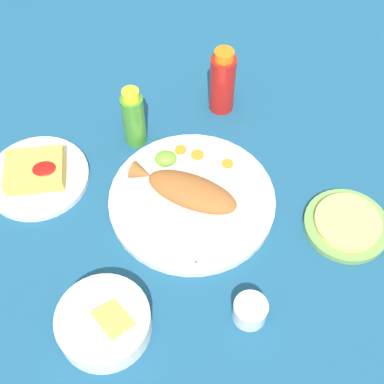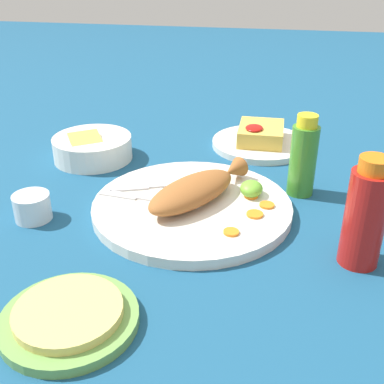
# 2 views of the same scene
# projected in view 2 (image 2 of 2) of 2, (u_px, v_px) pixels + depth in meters

# --- Properties ---
(ground_plane) EXTENTS (4.00, 4.00, 0.00)m
(ground_plane) POSITION_uv_depth(u_px,v_px,m) (192.00, 211.00, 0.84)
(ground_plane) COLOR navy
(main_plate) EXTENTS (0.35, 0.35, 0.02)m
(main_plate) POSITION_uv_depth(u_px,v_px,m) (192.00, 207.00, 0.84)
(main_plate) COLOR silver
(main_plate) RESTS_ON ground_plane
(fried_fish) EXTENTS (0.23, 0.17, 0.04)m
(fried_fish) POSITION_uv_depth(u_px,v_px,m) (196.00, 189.00, 0.83)
(fried_fish) COLOR #935628
(fried_fish) RESTS_ON main_plate
(fork_near) EXTENTS (0.04, 0.19, 0.00)m
(fork_near) POSITION_uv_depth(u_px,v_px,m) (142.00, 198.00, 0.84)
(fork_near) COLOR silver
(fork_near) RESTS_ON main_plate
(fork_far) EXTENTS (0.08, 0.18, 0.00)m
(fork_far) POSITION_uv_depth(u_px,v_px,m) (153.00, 186.00, 0.88)
(fork_far) COLOR silver
(fork_far) RESTS_ON main_plate
(carrot_slice_near) EXTENTS (0.02, 0.02, 0.00)m
(carrot_slice_near) POSITION_uv_depth(u_px,v_px,m) (231.00, 232.00, 0.74)
(carrot_slice_near) COLOR orange
(carrot_slice_near) RESTS_ON main_plate
(carrot_slice_mid) EXTENTS (0.03, 0.03, 0.00)m
(carrot_slice_mid) POSITION_uv_depth(u_px,v_px,m) (267.00, 205.00, 0.82)
(carrot_slice_mid) COLOR orange
(carrot_slice_mid) RESTS_ON main_plate
(carrot_slice_far) EXTENTS (0.03, 0.03, 0.00)m
(carrot_slice_far) POSITION_uv_depth(u_px,v_px,m) (255.00, 214.00, 0.79)
(carrot_slice_far) COLOR orange
(carrot_slice_far) RESTS_ON main_plate
(carrot_slice_extra) EXTENTS (0.02, 0.02, 0.00)m
(carrot_slice_extra) POSITION_uv_depth(u_px,v_px,m) (251.00, 196.00, 0.85)
(carrot_slice_extra) COLOR orange
(carrot_slice_extra) RESTS_ON main_plate
(lime_wedge_main) EXTENTS (0.05, 0.04, 0.03)m
(lime_wedge_main) POSITION_uv_depth(u_px,v_px,m) (251.00, 189.00, 0.85)
(lime_wedge_main) COLOR #6BB233
(lime_wedge_main) RESTS_ON main_plate
(hot_sauce_bottle_red) EXTENTS (0.06, 0.06, 0.17)m
(hot_sauce_bottle_red) POSITION_uv_depth(u_px,v_px,m) (365.00, 215.00, 0.67)
(hot_sauce_bottle_red) COLOR #B21914
(hot_sauce_bottle_red) RESTS_ON ground_plane
(hot_sauce_bottle_green) EXTENTS (0.05, 0.05, 0.15)m
(hot_sauce_bottle_green) POSITION_uv_depth(u_px,v_px,m) (303.00, 158.00, 0.87)
(hot_sauce_bottle_green) COLOR #3D8428
(hot_sauce_bottle_green) RESTS_ON ground_plane
(salt_cup) EXTENTS (0.06, 0.06, 0.05)m
(salt_cup) POSITION_uv_depth(u_px,v_px,m) (33.00, 208.00, 0.81)
(salt_cup) COLOR silver
(salt_cup) RESTS_ON ground_plane
(side_plate_fries) EXTENTS (0.22, 0.22, 0.01)m
(side_plate_fries) POSITION_uv_depth(u_px,v_px,m) (260.00, 144.00, 1.10)
(side_plate_fries) COLOR silver
(side_plate_fries) RESTS_ON ground_plane
(fries_pile) EXTENTS (0.12, 0.10, 0.04)m
(fries_pile) POSITION_uv_depth(u_px,v_px,m) (261.00, 133.00, 1.09)
(fries_pile) COLOR gold
(fries_pile) RESTS_ON side_plate_fries
(guacamole_bowl) EXTENTS (0.17, 0.17, 0.06)m
(guacamole_bowl) POSITION_uv_depth(u_px,v_px,m) (93.00, 146.00, 1.03)
(guacamole_bowl) COLOR white
(guacamole_bowl) RESTS_ON ground_plane
(tortilla_plate) EXTENTS (0.17, 0.17, 0.01)m
(tortilla_plate) POSITION_uv_depth(u_px,v_px,m) (70.00, 320.00, 0.59)
(tortilla_plate) COLOR #6B9E4C
(tortilla_plate) RESTS_ON ground_plane
(tortilla_stack) EXTENTS (0.13, 0.13, 0.01)m
(tortilla_stack) POSITION_uv_depth(u_px,v_px,m) (68.00, 312.00, 0.58)
(tortilla_stack) COLOR #E0C666
(tortilla_stack) RESTS_ON tortilla_plate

